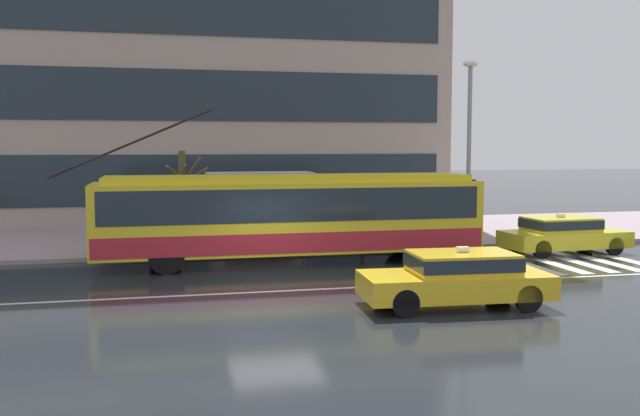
{
  "coord_description": "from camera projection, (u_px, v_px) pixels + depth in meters",
  "views": [
    {
      "loc": [
        -3.13,
        -18.75,
        3.72
      ],
      "look_at": [
        2.08,
        3.62,
        1.68
      ],
      "focal_mm": 39.5,
      "sensor_mm": 36.0,
      "label": 1
    }
  ],
  "objects": [
    {
      "name": "crosswalk_stripe_inner_a",
      "position": [
        548.0,
        262.0,
        22.55
      ],
      "size": [
        0.44,
        4.4,
        0.01
      ],
      "primitive_type": "cube",
      "color": "beige",
      "rests_on": "ground_plane"
    },
    {
      "name": "crosswalk_stripe_inner_b",
      "position": [
        598.0,
        260.0,
        22.96
      ],
      "size": [
        0.44,
        4.4,
        0.01
      ],
      "primitive_type": "cube",
      "color": "beige",
      "rests_on": "ground_plane"
    },
    {
      "name": "bus_shelter",
      "position": [
        259.0,
        191.0,
        25.84
      ],
      "size": [
        3.85,
        1.54,
        2.62
      ],
      "color": "gray",
      "rests_on": "sidewalk_slab"
    },
    {
      "name": "taxi_oncoming_near",
      "position": [
        458.0,
        276.0,
        16.29
      ],
      "size": [
        4.43,
        2.04,
        1.39
      ],
      "color": "yellow",
      "rests_on": "ground_plane"
    },
    {
      "name": "pedestrian_approaching_curb",
      "position": [
        155.0,
        209.0,
        23.28
      ],
      "size": [
        1.22,
        1.22,
        1.92
      ],
      "color": "black",
      "rests_on": "sidewalk_slab"
    },
    {
      "name": "pedestrian_at_shelter",
      "position": [
        365.0,
        199.0,
        26.31
      ],
      "size": [
        1.39,
        1.39,
        1.99
      ],
      "color": "#4D484A",
      "rests_on": "sidewalk_slab"
    },
    {
      "name": "ground_plane",
      "position": [
        276.0,
        282.0,
        19.22
      ],
      "size": [
        160.0,
        160.0,
        0.0
      ],
      "primitive_type": "plane",
      "color": "#22262B"
    },
    {
      "name": "trolleybus",
      "position": [
        290.0,
        215.0,
        22.25
      ],
      "size": [
        13.2,
        2.58,
        4.84
      ],
      "color": "yellow",
      "rests_on": "ground_plane"
    },
    {
      "name": "lane_centre_line",
      "position": [
        284.0,
        291.0,
        18.06
      ],
      "size": [
        72.0,
        0.14,
        0.01
      ],
      "primitive_type": "cube",
      "color": "silver",
      "rests_on": "ground_plane"
    },
    {
      "name": "crosswalk_stripe_center",
      "position": [
        573.0,
        261.0,
        22.75
      ],
      "size": [
        0.44,
        4.4,
        0.01
      ],
      "primitive_type": "cube",
      "color": "beige",
      "rests_on": "ground_plane"
    },
    {
      "name": "street_lamp",
      "position": [
        469.0,
        136.0,
        25.94
      ],
      "size": [
        0.6,
        0.32,
        6.68
      ],
      "color": "gray",
      "rests_on": "sidewalk_slab"
    },
    {
      "name": "crosswalk_stripe_edge_near",
      "position": [
        523.0,
        263.0,
        22.35
      ],
      "size": [
        0.44,
        4.4,
        0.01
      ],
      "primitive_type": "cube",
      "color": "beige",
      "rests_on": "ground_plane"
    },
    {
      "name": "crosswalk_stripe_edge_far",
      "position": [
        622.0,
        259.0,
        23.16
      ],
      "size": [
        0.44,
        4.4,
        0.01
      ],
      "primitive_type": "cube",
      "color": "beige",
      "rests_on": "ground_plane"
    },
    {
      "name": "taxi_ahead_of_bus",
      "position": [
        563.0,
        233.0,
        24.27
      ],
      "size": [
        4.38,
        2.02,
        1.39
      ],
      "color": "yellow",
      "rests_on": "ground_plane"
    },
    {
      "name": "street_tree_bare",
      "position": [
        183.0,
        192.0,
        25.97
      ],
      "size": [
        1.62,
        0.86,
        3.39
      ],
      "color": "brown",
      "rests_on": "sidewalk_slab"
    },
    {
      "name": "sidewalk_slab",
      "position": [
        237.0,
        236.0,
        28.56
      ],
      "size": [
        80.0,
        10.0,
        0.14
      ],
      "primitive_type": "cube",
      "color": "gray",
      "rests_on": "ground_plane"
    }
  ]
}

